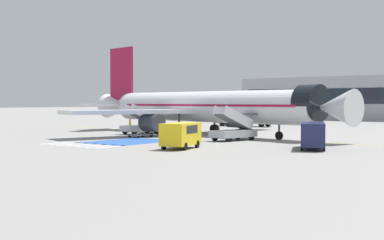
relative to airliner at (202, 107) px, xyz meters
name	(u,v)px	position (x,y,z in m)	size (l,w,h in m)	color
ground_plane	(205,135)	(0.29, 0.20, -3.33)	(600.00, 600.00, 0.00)	gray
apron_leadline_yellow	(206,135)	(0.72, -0.14, -3.32)	(0.20, 74.51, 0.01)	gold
apron_stand_patch_blue	(130,141)	(0.72, -13.18, -3.32)	(6.37, 8.71, 0.01)	#2856A8
apron_walkway_bar_0	(56,143)	(-3.48, -18.75, -3.32)	(0.44, 3.60, 0.01)	silver
apron_walkway_bar_1	(65,144)	(-2.28, -18.75, -3.32)	(0.44, 3.60, 0.01)	silver
apron_walkway_bar_2	(73,144)	(-1.08, -18.75, -3.32)	(0.44, 3.60, 0.01)	silver
apron_walkway_bar_3	(82,145)	(0.12, -18.75, -3.32)	(0.44, 3.60, 0.01)	silver
apron_walkway_bar_4	(91,145)	(1.32, -18.75, -3.32)	(0.44, 3.60, 0.01)	silver
apron_walkway_bar_5	(101,146)	(2.52, -18.75, -3.32)	(0.44, 3.60, 0.01)	silver
apron_walkway_bar_6	(111,147)	(3.72, -18.75, -3.32)	(0.44, 3.60, 0.01)	silver
airliner	(202,107)	(0.00, 0.00, 0.00)	(39.80, 32.47, 11.47)	silver
boarding_stairs_forward	(234,131)	(8.15, -5.97, -2.40)	(3.06, 5.50, 3.53)	#ADB2BA
boarding_stairs_aft	(141,126)	(-6.84, -3.12, -2.38)	(3.06, 5.50, 3.70)	#ADB2BA
fuel_tanker	(244,116)	(-7.47, 21.98, -1.61)	(9.97, 3.11, 3.40)	#38383D
service_van_0	(313,133)	(18.55, -10.41, -2.03)	(3.92, 5.75, 2.16)	#1E234C
service_van_1	(181,133)	(9.67, -16.59, -2.05)	(3.00, 4.60, 2.12)	yellow
baggage_cart	(141,135)	(-2.90, -7.62, -3.07)	(1.52, 2.61, 0.87)	gray
ground_crew_0	(159,126)	(-2.65, -4.69, -2.25)	(0.32, 0.47, 1.85)	#191E38
ground_crew_1	(199,128)	(2.59, -4.16, -2.34)	(0.26, 0.44, 1.72)	black
ground_crew_2	(130,124)	(-11.03, -0.65, -2.32)	(0.42, 0.49, 1.75)	black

